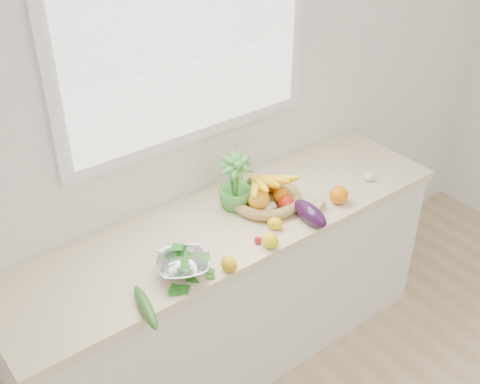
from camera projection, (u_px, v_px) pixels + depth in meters
back_wall at (189, 111)px, 2.75m from camera, size 4.50×0.02×2.70m
counter_cabinet at (230, 295)px, 3.06m from camera, size 2.20×0.58×0.86m
countertop at (229, 224)px, 2.81m from camera, size 2.24×0.62×0.04m
window_frame at (186, 25)px, 2.52m from camera, size 1.30×0.03×1.10m
window_pane at (189, 26)px, 2.51m from camera, size 1.18×0.01×0.98m
orange_loose at (339, 195)px, 2.90m from camera, size 0.10×0.10×0.09m
lemon_a at (229, 264)px, 2.49m from camera, size 0.07×0.08×0.06m
lemon_b at (270, 240)px, 2.62m from camera, size 0.07×0.09×0.07m
lemon_c at (275, 223)px, 2.73m from camera, size 0.09×0.09×0.06m
apple at (286, 203)px, 2.85m from camera, size 0.10×0.10×0.08m
ginger at (316, 208)px, 2.85m from camera, size 0.13×0.09×0.04m
garlic_a at (268, 209)px, 2.84m from camera, size 0.07×0.07×0.05m
garlic_b at (271, 206)px, 2.86m from camera, size 0.07×0.07×0.05m
garlic_c at (369, 177)px, 3.08m from camera, size 0.07×0.07×0.04m
eggplant at (310, 213)px, 2.77m from camera, size 0.10×0.23×0.09m
cucumber at (146, 307)px, 2.29m from camera, size 0.10×0.27×0.05m
radish at (258, 240)px, 2.65m from camera, size 0.04×0.04×0.03m
potted_herb at (235, 184)px, 2.83m from camera, size 0.22×0.22×0.30m
fruit_basket at (265, 194)px, 2.89m from camera, size 0.36×0.36×0.18m
colander_with_spinach at (182, 262)px, 2.46m from camera, size 0.28×0.28×0.12m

